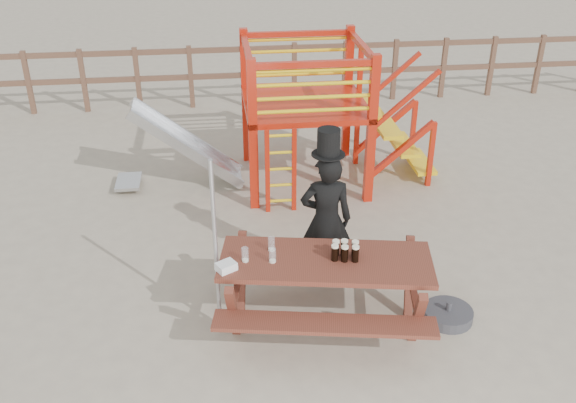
% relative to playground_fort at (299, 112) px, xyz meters
% --- Properties ---
extents(ground, '(60.00, 60.00, 0.00)m').
position_rel_playground_fort_xyz_m(ground, '(-0.12, -3.58, -1.07)').
color(ground, tan).
rests_on(ground, ground).
extents(back_fence, '(15.09, 0.09, 1.20)m').
position_rel_playground_fort_xyz_m(back_fence, '(-0.12, 3.42, -0.34)').
color(back_fence, brown).
rests_on(back_fence, ground).
extents(playground_fort, '(4.71, 1.84, 2.10)m').
position_rel_playground_fort_xyz_m(playground_fort, '(0.00, 0.00, 0.00)').
color(playground_fort, '#B81E0C').
rests_on(playground_fort, ground).
extents(picnic_table, '(2.32, 1.79, 0.81)m').
position_rel_playground_fort_xyz_m(picnic_table, '(-0.20, -3.43, -0.56)').
color(picnic_table, maroon).
rests_on(picnic_table, ground).
extents(man_with_hat, '(0.60, 0.42, 1.86)m').
position_rel_playground_fort_xyz_m(man_with_hat, '(-0.06, -2.63, -0.24)').
color(man_with_hat, black).
rests_on(man_with_hat, ground).
extents(metal_pole, '(0.04, 0.04, 1.90)m').
position_rel_playground_fort_xyz_m(metal_pole, '(-1.27, -3.33, -0.12)').
color(metal_pole, '#B2B2B7').
rests_on(metal_pole, ground).
extents(parasol_base, '(0.52, 0.52, 0.22)m').
position_rel_playground_fort_xyz_m(parasol_base, '(1.11, -3.50, -1.01)').
color(parasol_base, '#35353A').
rests_on(parasol_base, ground).
extents(paper_bag, '(0.23, 0.21, 0.08)m').
position_rel_playground_fort_xyz_m(paper_bag, '(-1.18, -3.50, -0.22)').
color(paper_bag, white).
rests_on(paper_bag, picnic_table).
extents(stout_pints, '(0.28, 0.20, 0.17)m').
position_rel_playground_fort_xyz_m(stout_pints, '(-0.02, -3.43, -0.17)').
color(stout_pints, black).
rests_on(stout_pints, picnic_table).
extents(empty_glasses, '(0.34, 0.28, 0.15)m').
position_rel_playground_fort_xyz_m(empty_glasses, '(-0.81, -3.33, -0.19)').
color(empty_glasses, silver).
rests_on(empty_glasses, picnic_table).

